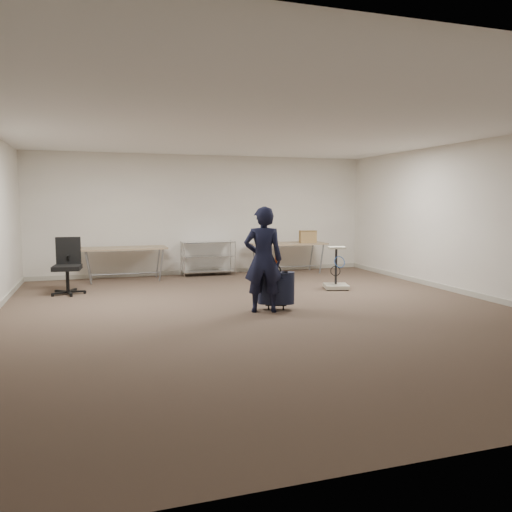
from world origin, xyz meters
name	(u,v)px	position (x,y,z in m)	size (l,w,h in m)	color
ground	(266,313)	(0.00, 0.00, 0.00)	(9.00, 9.00, 0.00)	#4B3C2E
room_shell	(241,294)	(0.00, 1.38, 0.05)	(8.00, 9.00, 9.00)	silver
folding_table_left	(124,250)	(-1.90, 3.95, 0.68)	(1.80, 0.75, 0.73)	#937B5A
folding_table_right	(288,245)	(1.90, 3.95, 0.68)	(1.80, 0.75, 0.73)	#937B5A
wire_shelf	(208,256)	(0.00, 4.20, 0.44)	(1.22, 0.47, 0.80)	silver
person	(263,260)	(-0.01, 0.12, 0.82)	(0.60, 0.39, 1.65)	black
suitcase	(276,288)	(0.24, 0.20, 0.35)	(0.42, 0.33, 1.02)	#161E32
office_chair	(68,277)	(-3.00, 2.66, 0.32)	(0.64, 0.64, 1.05)	black
equipment_cart	(336,278)	(2.01, 1.61, 0.22)	(0.56, 0.56, 0.84)	beige
cardboard_box	(308,237)	(2.39, 3.89, 0.87)	(0.39, 0.29, 0.29)	#936244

